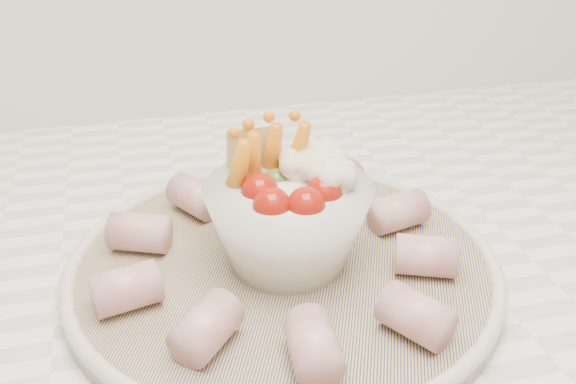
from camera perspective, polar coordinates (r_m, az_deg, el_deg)
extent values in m
cube|color=white|center=(0.65, 6.46, -3.21)|extent=(2.04, 0.62, 0.04)
cylinder|color=navy|center=(0.54, -0.42, -6.79)|extent=(0.47, 0.47, 0.01)
torus|color=silver|center=(0.53, -0.42, -6.13)|extent=(0.36, 0.36, 0.01)
sphere|color=#9B140A|center=(0.47, -1.45, -1.28)|extent=(0.03, 0.03, 0.03)
sphere|color=#9B140A|center=(0.47, 1.61, -1.26)|extent=(0.03, 0.03, 0.03)
sphere|color=#9B140A|center=(0.49, 3.23, -0.12)|extent=(0.03, 0.03, 0.03)
sphere|color=#9B140A|center=(0.49, -2.54, 0.04)|extent=(0.03, 0.03, 0.03)
sphere|color=#456923|center=(0.51, -1.03, 0.94)|extent=(0.02, 0.02, 0.02)
cone|color=orange|center=(0.51, -3.21, 2.40)|extent=(0.02, 0.04, 0.07)
cone|color=orange|center=(0.52, -1.41, 3.16)|extent=(0.03, 0.04, 0.07)
cone|color=orange|center=(0.53, 0.87, 3.28)|extent=(0.03, 0.04, 0.07)
cone|color=orange|center=(0.49, -4.48, 1.52)|extent=(0.04, 0.04, 0.07)
sphere|color=beige|center=(0.52, 3.22, 1.83)|extent=(0.03, 0.03, 0.03)
sphere|color=beige|center=(0.50, 4.03, 0.66)|extent=(0.03, 0.03, 0.03)
sphere|color=beige|center=(0.53, 2.75, 2.77)|extent=(0.03, 0.03, 0.03)
sphere|color=beige|center=(0.51, 1.21, 1.74)|extent=(0.03, 0.03, 0.03)
cube|color=beige|center=(0.53, -3.05, 3.51)|extent=(0.05, 0.01, 0.05)
cylinder|color=#B4525E|center=(0.58, 9.75, -1.72)|extent=(0.05, 0.04, 0.03)
cylinder|color=#B4525E|center=(0.62, 4.66, 0.86)|extent=(0.06, 0.06, 0.03)
cylinder|color=#B4525E|center=(0.63, -2.30, 1.63)|extent=(0.04, 0.05, 0.03)
cylinder|color=#B4525E|center=(0.60, -8.24, -0.42)|extent=(0.05, 0.06, 0.03)
cylinder|color=#B4525E|center=(0.55, -13.05, -3.54)|extent=(0.06, 0.05, 0.03)
cylinder|color=#B4525E|center=(0.49, -14.18, -8.35)|extent=(0.05, 0.04, 0.03)
cylinder|color=#B4525E|center=(0.44, -7.26, -11.87)|extent=(0.06, 0.06, 0.03)
cylinder|color=#B4525E|center=(0.43, 2.25, -13.48)|extent=(0.04, 0.05, 0.03)
cylinder|color=#B4525E|center=(0.46, 11.30, -10.75)|extent=(0.05, 0.06, 0.03)
cylinder|color=#B4525E|center=(0.52, 12.18, -5.57)|extent=(0.06, 0.05, 0.03)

